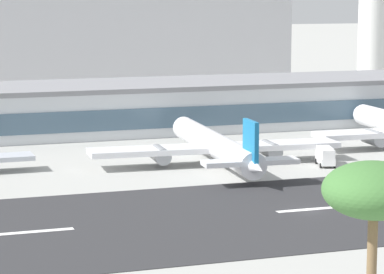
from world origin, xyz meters
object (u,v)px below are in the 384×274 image
object	(u,v)px
terminal_building	(140,106)
service_box_truck_0	(325,156)
distant_hotel_block	(112,8)
airliner_blue_tail_gate_1	(217,147)
palm_tree_2	(374,193)

from	to	relation	value
terminal_building	service_box_truck_0	bearing A→B (deg)	-69.69
distant_hotel_block	airliner_blue_tail_gate_1	xyz separation A→B (m)	(-18.17, -149.75, -21.52)
terminal_building	airliner_blue_tail_gate_1	size ratio (longest dim) A/B	2.98
palm_tree_2	service_box_truck_0	bearing A→B (deg)	65.39
distant_hotel_block	airliner_blue_tail_gate_1	size ratio (longest dim) A/B	2.35
airliner_blue_tail_gate_1	palm_tree_2	xyz separation A→B (m)	(-20.62, -90.01, 11.77)
airliner_blue_tail_gate_1	palm_tree_2	bearing A→B (deg)	170.71
terminal_building	distant_hotel_block	xyz separation A→B (m)	(19.63, 104.60, 19.57)
service_box_truck_0	palm_tree_2	distance (m)	92.85
service_box_truck_0	distant_hotel_block	bearing A→B (deg)	-165.25
distant_hotel_block	palm_tree_2	bearing A→B (deg)	-99.19
airliner_blue_tail_gate_1	palm_tree_2	world-z (taller)	palm_tree_2
terminal_building	airliner_blue_tail_gate_1	bearing A→B (deg)	-88.15
terminal_building	palm_tree_2	distance (m)	136.86
distant_hotel_block	palm_tree_2	distance (m)	243.07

